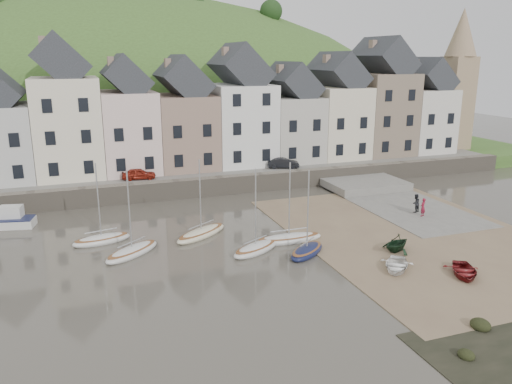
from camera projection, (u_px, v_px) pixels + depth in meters
name	position (u px, v px, depth m)	size (l,w,h in m)	color
ground	(284.00, 253.00, 35.99)	(160.00, 160.00, 0.00)	#474337
quay_land	(188.00, 159.00, 64.88)	(90.00, 30.00, 1.50)	#3C5923
quay_street	(210.00, 172.00, 54.22)	(70.00, 7.00, 0.10)	slate
seawall	(219.00, 185.00, 51.21)	(70.00, 1.20, 1.80)	slate
beach	(414.00, 235.00, 39.57)	(18.00, 26.00, 0.06)	brown
slipway	(397.00, 203.00, 48.13)	(8.00, 18.00, 0.12)	slate
hillside	(132.00, 233.00, 93.57)	(134.40, 84.00, 84.00)	#3C5923
townhouse_terrace	(216.00, 114.00, 56.47)	(61.05, 8.00, 13.93)	white
church_spire	(458.00, 76.00, 66.20)	(4.00, 4.00, 18.00)	#997F60
sailboat_0	(102.00, 239.00, 37.98)	(4.54, 2.38, 6.32)	silver
sailboat_1	(132.00, 251.00, 35.66)	(4.68, 4.17, 6.32)	silver
sailboat_2	(201.00, 233.00, 39.36)	(5.15, 4.19, 6.32)	beige
sailboat_3	(256.00, 248.00, 36.19)	(4.48, 3.37, 6.32)	silver
sailboat_4	(289.00, 238.00, 38.18)	(5.34, 1.54, 6.32)	silver
sailboat_5	(307.00, 251.00, 35.75)	(4.01, 3.61, 6.32)	#13193E
motorboat_2	(4.00, 220.00, 41.35)	(5.25, 2.72, 1.70)	silver
rowboat_white	(396.00, 265.00, 33.00)	(2.18, 3.05, 0.63)	white
rowboat_green	(397.00, 243.00, 36.07)	(2.09, 2.42, 1.27)	black
rowboat_red	(464.00, 271.00, 32.10)	(2.21, 3.10, 0.64)	maroon
person_red	(423.00, 207.00, 43.77)	(0.58, 0.38, 1.60)	maroon
person_dark	(416.00, 203.00, 44.88)	(0.80, 0.63, 1.65)	black
car_left	(139.00, 174.00, 50.66)	(1.33, 3.31, 1.13)	maroon
car_right	(283.00, 163.00, 55.77)	(1.21, 3.47, 1.14)	black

